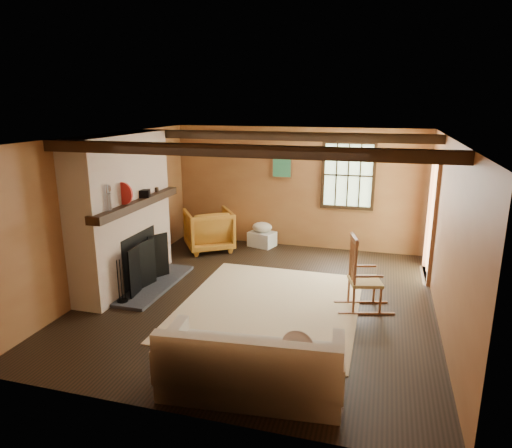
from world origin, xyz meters
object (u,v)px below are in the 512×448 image
(rocking_chair, at_px, (362,279))
(armchair, at_px, (209,230))
(laundry_basket, at_px, (262,239))
(sofa, at_px, (252,369))
(fireplace, at_px, (124,218))

(rocking_chair, bearing_deg, armchair, 42.70)
(rocking_chair, height_order, laundry_basket, rocking_chair)
(sofa, bearing_deg, rocking_chair, 61.96)
(fireplace, xyz_separation_m, rocking_chair, (3.70, 0.07, -0.65))
(rocking_chair, xyz_separation_m, armchair, (-3.09, 1.95, -0.05))
(sofa, distance_m, laundry_basket, 4.89)
(sofa, xyz_separation_m, laundry_basket, (-1.17, 4.75, -0.12))
(rocking_chair, xyz_separation_m, sofa, (-0.96, -2.29, -0.19))
(fireplace, height_order, sofa, fireplace)
(sofa, height_order, armchair, armchair)
(armchair, bearing_deg, fireplace, 38.87)
(fireplace, relative_size, sofa, 1.26)
(sofa, relative_size, armchair, 2.13)
(fireplace, xyz_separation_m, armchair, (0.61, 2.01, -0.69))
(fireplace, xyz_separation_m, sofa, (2.74, -2.23, -0.84))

